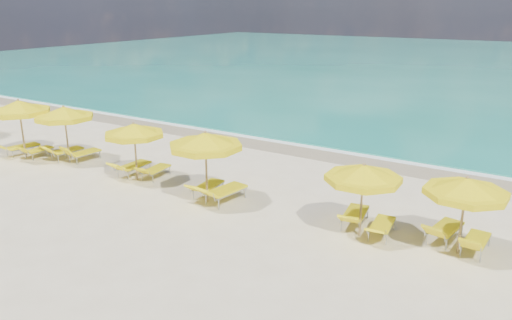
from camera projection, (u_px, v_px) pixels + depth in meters
The scene contains 23 objects.
ground_plane at pixel (232, 206), 16.65m from camera, with size 120.00×120.00×0.00m, color beige.
ocean at pixel (480, 65), 55.31m from camera, with size 120.00×80.00×0.30m, color #157B68.
wet_sand_band at pixel (326, 152), 22.61m from camera, with size 120.00×2.60×0.01m, color tan.
foam_line at pixel (333, 148), 23.25m from camera, with size 120.00×1.20×0.03m, color white.
whitecap_near at pixel (304, 105), 33.41m from camera, with size 14.00×0.36×0.05m, color white.
umbrella_1 at pixel (19, 108), 21.22m from camera, with size 3.21×3.21×2.60m.
umbrella_2 at pixel (64, 114), 20.75m from camera, with size 3.12×3.12×2.43m.
umbrella_3 at pixel (134, 131), 18.51m from camera, with size 2.97×2.97×2.27m.
umbrella_4 at pixel (205, 141), 16.34m from camera, with size 3.22×3.22×2.50m.
umbrella_5 at pixel (363, 174), 13.93m from camera, with size 2.81×2.81×2.22m.
umbrella_6 at pixel (466, 188), 12.90m from camera, with size 2.79×2.79×2.21m.
lounger_1_left at pixel (22, 150), 22.24m from camera, with size 0.84×1.90×0.69m.
lounger_1_right at pixel (38, 153), 21.87m from camera, with size 0.63×1.62×0.71m.
lounger_2_left at pixel (66, 154), 21.65m from camera, with size 0.77×1.80×0.79m.
lounger_2_right at pixel (84, 156), 21.35m from camera, with size 0.72×1.72×0.83m.
lounger_3_left at pixel (133, 170), 19.56m from camera, with size 0.67×1.88×0.79m.
lounger_3_right at pixel (156, 173), 19.27m from camera, with size 0.73×1.73×0.70m.
lounger_4_left at pixel (208, 190), 17.47m from camera, with size 0.74×1.80×0.72m.
lounger_4_right at pixel (225, 195), 16.89m from camera, with size 0.92×2.08×0.86m.
lounger_5_left at pixel (355, 219), 15.08m from camera, with size 0.90×1.92×0.77m.
lounger_5_right at pixel (381, 230), 14.41m from camera, with size 0.73×1.78×0.64m.
lounger_6_left at pixel (444, 234), 14.11m from camera, with size 0.87×1.88×0.81m.
lounger_6_right at pixel (475, 245), 13.45m from camera, with size 0.62×1.67×0.76m.
Camera 1 is at (8.95, -12.60, 6.42)m, focal length 35.00 mm.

